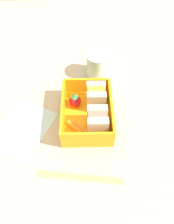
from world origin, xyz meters
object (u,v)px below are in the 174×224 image
(chopstick_pair, at_px, (80,177))
(drinking_glass, at_px, (97,65))
(carrot_stick_far_left, at_px, (75,128))
(folded_napkin, at_px, (23,130))
(sandwich_center_left, at_px, (97,121))
(sandwich_left, at_px, (96,97))
(strawberry_far_left, at_px, (75,101))

(chopstick_pair, distance_m, drinking_glass, 0.32)
(carrot_stick_far_left, distance_m, drinking_glass, 0.21)
(folded_napkin, bearing_deg, sandwich_center_left, 88.77)
(sandwich_left, xyz_separation_m, carrot_stick_far_left, (0.08, -0.05, -0.02))
(drinking_glass, height_order, folded_napkin, drinking_glass)
(strawberry_far_left, bearing_deg, carrot_stick_far_left, 0.93)
(carrot_stick_far_left, distance_m, chopstick_pair, 0.12)
(folded_napkin, bearing_deg, strawberry_far_left, 117.99)
(chopstick_pair, bearing_deg, sandwich_center_left, 160.76)
(chopstick_pair, relative_size, folded_napkin, 1.17)
(sandwich_left, xyz_separation_m, drinking_glass, (-0.12, 0.01, -0.01))
(drinking_glass, relative_size, folded_napkin, 0.46)
(strawberry_far_left, xyz_separation_m, folded_napkin, (0.07, -0.13, -0.03))
(strawberry_far_left, relative_size, carrot_stick_far_left, 0.74)
(carrot_stick_far_left, bearing_deg, folded_napkin, -93.14)
(strawberry_far_left, height_order, drinking_glass, drinking_glass)
(sandwich_left, distance_m, folded_napkin, 0.20)
(drinking_glass, bearing_deg, folded_napkin, -44.97)
(sandwich_center_left, bearing_deg, drinking_glass, 177.38)
(folded_napkin, bearing_deg, carrot_stick_far_left, 86.86)
(sandwich_left, height_order, drinking_glass, drinking_glass)
(strawberry_far_left, bearing_deg, chopstick_pair, 3.83)
(sandwich_left, bearing_deg, folded_napkin, -68.90)
(folded_napkin, bearing_deg, drinking_glass, 135.03)
(sandwich_center_left, bearing_deg, chopstick_pair, -19.24)
(strawberry_far_left, xyz_separation_m, drinking_glass, (-0.12, 0.06, 0.01))
(carrot_stick_far_left, bearing_deg, sandwich_center_left, 93.48)
(carrot_stick_far_left, bearing_deg, drinking_glass, 162.80)
(chopstick_pair, relative_size, drinking_glass, 2.56)
(sandwich_left, relative_size, chopstick_pair, 0.32)
(sandwich_center_left, bearing_deg, folded_napkin, -91.23)
(sandwich_center_left, bearing_deg, strawberry_far_left, -143.34)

